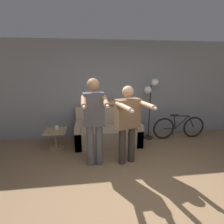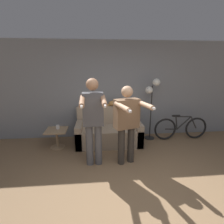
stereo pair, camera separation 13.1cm
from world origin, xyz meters
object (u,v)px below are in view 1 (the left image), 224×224
Objects in this scene: person_right at (128,120)px; person_left at (94,118)px; cat at (114,103)px; cup at (57,128)px; side_table at (56,135)px; couch at (108,132)px; floor_lamp at (151,93)px; bicycle at (179,127)px.

person_left is at bearing 162.44° from person_right.
cat is 4.79× the size of cup.
couch is at bearing 7.76° from side_table.
floor_lamp is 16.91× the size of cup.
couch is 3.26× the size of side_table.
bicycle is (2.34, 1.07, -0.68)m from person_left.
person_left is 1.09× the size of person_right.
couch is 1.97m from bicycle.
person_left is 1.36m from cup.
cup is at bearing 67.58° from side_table.
couch is 1.53m from floor_lamp.
floor_lamp is 1.11× the size of bicycle.
cup is (-2.41, -0.28, -0.76)m from floor_lamp.
person_left is 1.18× the size of bicycle.
side_table is (-1.27, -0.17, 0.05)m from couch.
floor_lamp is 2.63m from side_table.
cat is 1.00m from floor_lamp.
cup is (-1.25, -0.12, 0.22)m from couch.
bicycle is at bearing -8.27° from floor_lamp.
bicycle is (1.76, -0.26, -0.68)m from cat.
floor_lamp reaches higher than couch.
person_right is at bearing -126.19° from floor_lamp.
side_table is at bearing 133.72° from person_right.
cup is at bearing -174.73° from couch.
bicycle reaches higher than cup.
side_table is 0.19m from cup.
person_left is 1.06× the size of floor_lamp.
cat is at bearing 171.23° from floor_lamp.
person_right is 1.34m from cat.
person_left is at bearing -109.63° from couch.
cat reaches higher than side_table.
cat reaches higher than bicycle.
cup is (-0.88, 0.91, -0.49)m from person_left.
side_table is (-2.43, -0.33, -0.93)m from floor_lamp.
couch is at bearing 88.12° from person_right.
floor_lamp is 1.25m from bicycle.
couch is at bearing -124.79° from cat.
person_right is (0.66, 0.00, -0.07)m from person_left.
person_right is 3.18× the size of side_table.
cat is 0.28× the size of floor_lamp.
bicycle is (0.81, -0.12, -0.95)m from floor_lamp.
person_right is at bearing -147.53° from bicycle.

